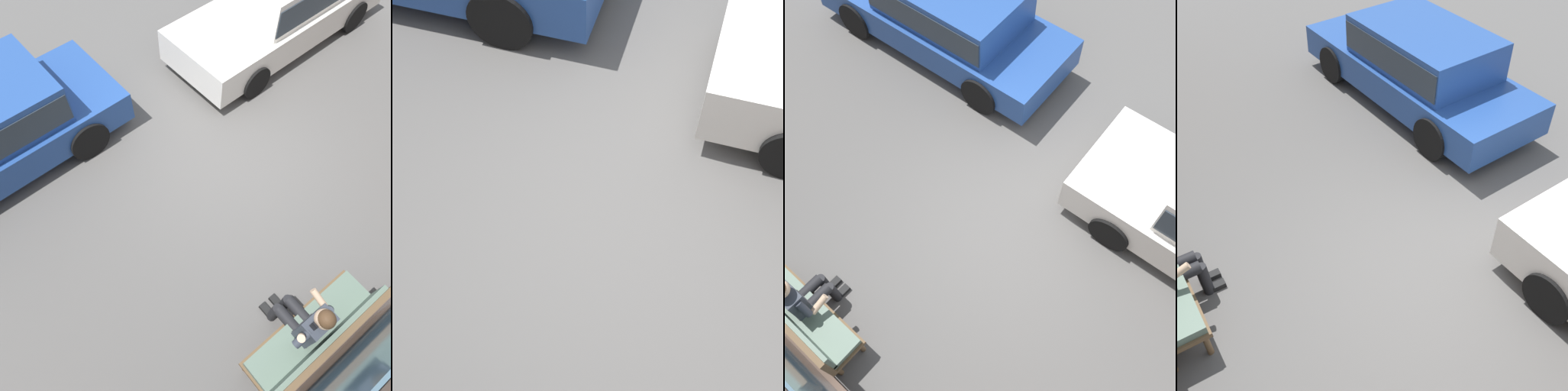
{
  "view_description": "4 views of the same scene",
  "coord_description": "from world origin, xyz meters",
  "views": [
    {
      "loc": [
        2.85,
        2.6,
        5.27
      ],
      "look_at": [
        1.27,
        0.59,
        0.77
      ],
      "focal_mm": 35.0,
      "sensor_mm": 36.0,
      "label": 1
    },
    {
      "loc": [
        -0.46,
        2.6,
        4.52
      ],
      "look_at": [
        0.23,
        0.58,
        1.01
      ],
      "focal_mm": 55.0,
      "sensor_mm": 36.0,
      "label": 2
    },
    {
      "loc": [
        -1.67,
        2.6,
        6.73
      ],
      "look_at": [
        0.28,
        0.32,
        1.22
      ],
      "focal_mm": 45.0,
      "sensor_mm": 36.0,
      "label": 3
    },
    {
      "loc": [
        -2.87,
        2.6,
        4.88
      ],
      "look_at": [
        0.7,
        0.32,
        0.93
      ],
      "focal_mm": 45.0,
      "sensor_mm": 36.0,
      "label": 4
    }
  ],
  "objects": [
    {
      "name": "ground_plane",
      "position": [
        0.0,
        0.0,
        0.0
      ],
      "size": [
        60.0,
        60.0,
        0.0
      ],
      "primitive_type": "plane",
      "color": "#565451"
    },
    {
      "name": "parked_car_mid",
      "position": [
        3.24,
        -2.26,
        0.8
      ],
      "size": [
        4.75,
        2.0,
        1.45
      ],
      "color": "#23478E",
      "rests_on": "ground_plane"
    }
  ]
}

